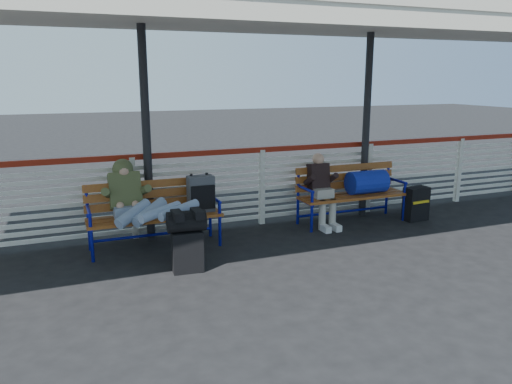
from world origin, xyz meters
name	(u,v)px	position (x,y,z in m)	size (l,w,h in m)	color
ground	(319,263)	(0.00, 0.00, 0.00)	(60.00, 60.00, 0.00)	black
fence	(262,183)	(0.00, 1.90, 0.66)	(12.08, 0.08, 1.24)	silver
canopy	(293,19)	(0.00, 0.87, 3.04)	(12.60, 3.60, 3.16)	silver
luggage_stack	(187,239)	(-1.61, 0.36, 0.41)	(0.48, 0.29, 0.76)	black
bench_left	(171,203)	(-1.57, 1.38, 0.61)	(1.80, 0.56, 0.97)	#99601D
bench_right	(360,185)	(1.52, 1.44, 0.61)	(1.80, 0.56, 0.92)	#99601D
traveler_man	(147,206)	(-1.95, 1.04, 0.68)	(0.94, 1.64, 0.77)	#8297AF
companion_person	(322,189)	(0.83, 1.44, 0.60)	(0.32, 0.66, 1.15)	#AAA49A
suitcase_side	(416,204)	(2.43, 1.14, 0.28)	(0.42, 0.28, 0.56)	black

